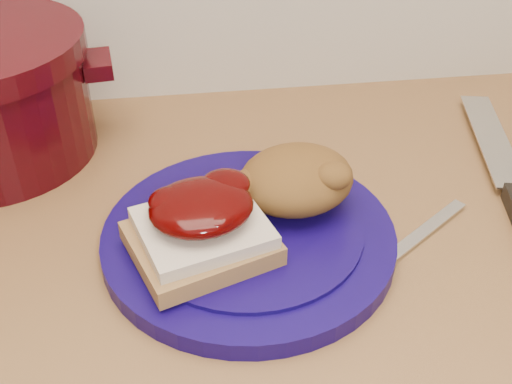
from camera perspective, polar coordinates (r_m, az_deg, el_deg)
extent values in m
cylinder|color=#0F0549|center=(0.63, -0.66, -4.11)|extent=(0.35, 0.35, 0.02)
cube|color=olive|center=(0.59, -4.92, -4.54)|extent=(0.15, 0.14, 0.02)
cube|color=beige|center=(0.58, -4.77, -3.17)|extent=(0.13, 0.13, 0.01)
ellipsoid|color=#2E0101|center=(0.57, -4.90, -1.30)|extent=(0.11, 0.11, 0.03)
ellipsoid|color=brown|center=(0.64, 3.60, 1.14)|extent=(0.14, 0.13, 0.06)
cube|color=silver|center=(0.83, 20.22, 4.52)|extent=(0.08, 0.21, 0.00)
cube|color=silver|center=(0.66, 13.79, -4.15)|extent=(0.15, 0.11, 0.00)
cube|color=#33050A|center=(0.78, -13.91, 10.95)|extent=(0.04, 0.06, 0.02)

